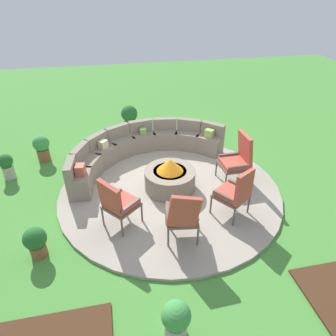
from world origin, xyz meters
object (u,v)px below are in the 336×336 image
object	(u,v)px
curved_stone_bench	(140,148)
lounge_chair_back_left	(236,192)
fire_pit	(170,177)
lounge_chair_front_right	(182,214)
potted_plant_4	(176,319)
lounge_chair_back_right	(238,158)
potted_plant_2	(129,116)
potted_plant_3	(36,241)
lounge_chair_front_left	(117,202)
potted_plant_0	(7,165)
potted_plant_1	(42,147)

from	to	relation	value
curved_stone_bench	lounge_chair_back_left	bearing A→B (deg)	-58.66
fire_pit	lounge_chair_front_right	bearing A→B (deg)	-93.99
curved_stone_bench	potted_plant_4	distance (m)	4.49
fire_pit	potted_plant_4	world-z (taller)	fire_pit
lounge_chair_back_left	potted_plant_4	bearing A→B (deg)	-162.98
lounge_chair_back_left	lounge_chair_back_right	bearing A→B (deg)	30.95
potted_plant_2	potted_plant_3	bearing A→B (deg)	-112.39
lounge_chair_front_right	lounge_chair_back_right	world-z (taller)	lounge_chair_back_right
lounge_chair_front_left	potted_plant_0	world-z (taller)	lounge_chair_front_left
potted_plant_0	potted_plant_4	bearing A→B (deg)	-55.59
lounge_chair_back_left	lounge_chair_front_right	bearing A→B (deg)	164.84
curved_stone_bench	lounge_chair_front_right	size ratio (longest dim) A/B	3.65
potted_plant_0	fire_pit	bearing A→B (deg)	-18.88
fire_pit	lounge_chair_back_right	size ratio (longest dim) A/B	0.96
lounge_chair_back_right	lounge_chair_front_left	bearing A→B (deg)	108.12
lounge_chair_back_right	potted_plant_0	bearing A→B (deg)	74.95
lounge_chair_front_right	lounge_chair_back_right	xyz separation A→B (m)	(1.63, 1.50, 0.04)
lounge_chair_front_left	lounge_chair_back_right	distance (m)	2.85
fire_pit	potted_plant_4	xyz separation A→B (m)	(-0.59, -3.13, -0.01)
lounge_chair_back_left	potted_plant_0	world-z (taller)	lounge_chair_back_left
curved_stone_bench	potted_plant_4	bearing A→B (deg)	-91.26
lounge_chair_back_left	lounge_chair_back_right	distance (m)	1.21
lounge_chair_back_right	potted_plant_1	size ratio (longest dim) A/B	1.66
lounge_chair_back_right	potted_plant_2	size ratio (longest dim) A/B	1.62
lounge_chair_front_right	potted_plant_3	size ratio (longest dim) A/B	1.84
lounge_chair_front_right	potted_plant_2	bearing A→B (deg)	102.86
lounge_chair_front_left	potted_plant_1	world-z (taller)	lounge_chair_front_left
curved_stone_bench	potted_plant_1	size ratio (longest dim) A/B	5.60
fire_pit	potted_plant_3	distance (m)	2.88
fire_pit	potted_plant_0	size ratio (longest dim) A/B	1.75
lounge_chair_back_right	potted_plant_4	bearing A→B (deg)	144.54
potted_plant_1	potted_plant_3	xyz separation A→B (m)	(0.35, -3.27, -0.06)
lounge_chair_back_left	potted_plant_1	bearing A→B (deg)	107.75
fire_pit	lounge_chair_front_right	size ratio (longest dim) A/B	1.04
potted_plant_4	curved_stone_bench	bearing A→B (deg)	88.74
potted_plant_1	potted_plant_4	bearing A→B (deg)	-65.44
potted_plant_3	fire_pit	bearing A→B (deg)	28.24
lounge_chair_front_left	potted_plant_4	world-z (taller)	lounge_chair_front_left
potted_plant_0	potted_plant_1	bearing A→B (deg)	45.38
lounge_chair_back_left	potted_plant_1	xyz separation A→B (m)	(-3.91, 3.02, -0.22)
fire_pit	lounge_chair_back_right	bearing A→B (deg)	-0.42
curved_stone_bench	potted_plant_2	bearing A→B (deg)	91.27
potted_plant_4	lounge_chair_front_left	bearing A→B (deg)	104.87
curved_stone_bench	potted_plant_2	world-z (taller)	curved_stone_bench
fire_pit	potted_plant_0	bearing A→B (deg)	161.12
lounge_chair_front_right	fire_pit	bearing A→B (deg)	93.97
lounge_chair_front_right	potted_plant_2	size ratio (longest dim) A/B	1.50
lounge_chair_back_right	potted_plant_3	xyz separation A→B (m)	(-4.06, -1.35, -0.31)
potted_plant_3	potted_plant_1	bearing A→B (deg)	96.12
lounge_chair_back_right	potted_plant_4	xyz separation A→B (m)	(-2.11, -3.12, -0.31)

